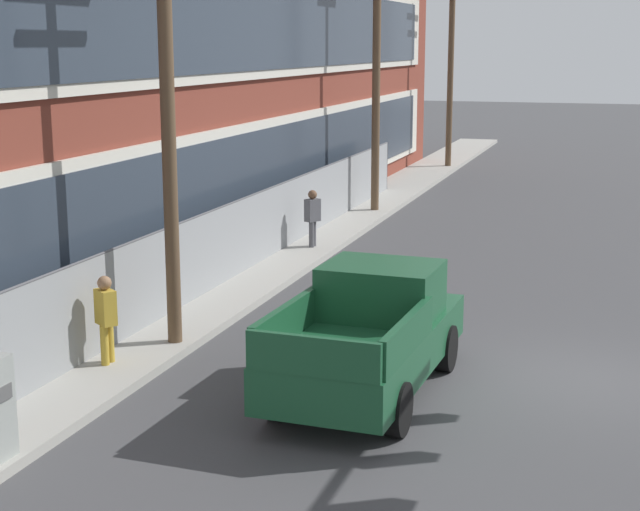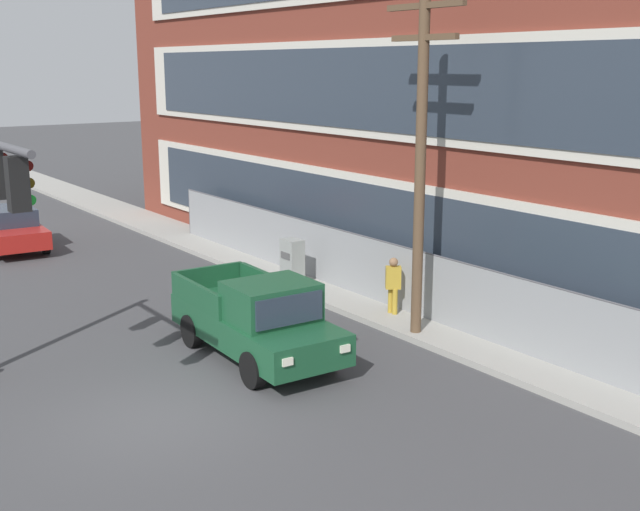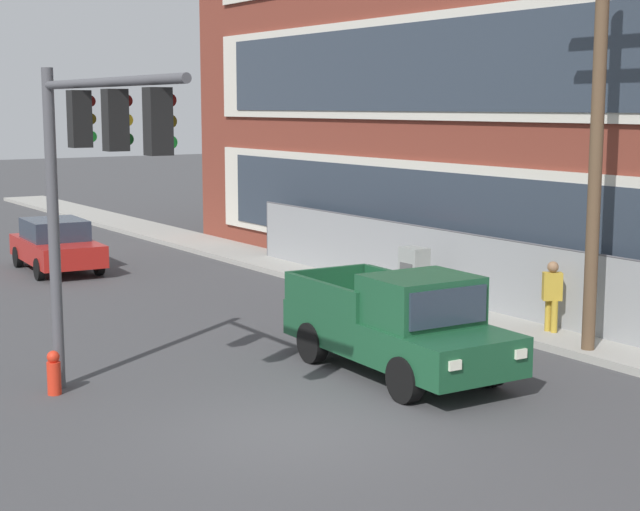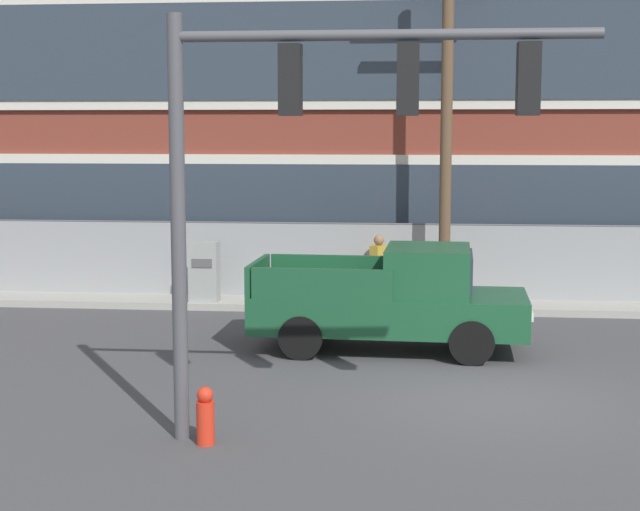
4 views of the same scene
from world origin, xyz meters
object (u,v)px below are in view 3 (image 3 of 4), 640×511
(pickup_truck_dark_green, at_px, (401,326))
(utility_pole_near_corner, at_px, (597,120))
(electrical_cabinet, at_px, (414,279))
(fire_hydrant, at_px, (54,373))
(traffic_signal_mast, at_px, (88,161))
(sedan_red, at_px, (56,245))
(pedestrian_near_cabinet, at_px, (552,294))

(pickup_truck_dark_green, bearing_deg, utility_pole_near_corner, 75.63)
(electrical_cabinet, distance_m, fire_hydrant, 9.95)
(pickup_truck_dark_green, xyz_separation_m, utility_pole_near_corner, (1.01, 3.95, 3.75))
(traffic_signal_mast, distance_m, electrical_cabinet, 10.65)
(traffic_signal_mast, relative_size, utility_pole_near_corner, 0.66)
(electrical_cabinet, xyz_separation_m, fire_hydrant, (2.13, -9.71, -0.39))
(traffic_signal_mast, xyz_separation_m, utility_pole_near_corner, (1.97, 9.48, 0.58))
(traffic_signal_mast, relative_size, pickup_truck_dark_green, 1.08)
(pickup_truck_dark_green, distance_m, electrical_cabinet, 5.98)
(electrical_cabinet, relative_size, fire_hydrant, 1.98)
(utility_pole_near_corner, relative_size, electrical_cabinet, 5.45)
(pickup_truck_dark_green, relative_size, sedan_red, 1.18)
(pickup_truck_dark_green, height_order, fire_hydrant, pickup_truck_dark_green)
(pedestrian_near_cabinet, bearing_deg, traffic_signal_mast, -92.71)
(pickup_truck_dark_green, xyz_separation_m, sedan_red, (-14.98, -1.44, -0.14))
(traffic_signal_mast, relative_size, electrical_cabinet, 3.62)
(pedestrian_near_cabinet, bearing_deg, pickup_truck_dark_green, -83.91)
(pickup_truck_dark_green, height_order, sedan_red, pickup_truck_dark_green)
(sedan_red, distance_m, pedestrian_near_cabinet, 15.66)
(electrical_cabinet, relative_size, pedestrian_near_cabinet, 0.92)
(traffic_signal_mast, relative_size, sedan_red, 1.27)
(utility_pole_near_corner, distance_m, electrical_cabinet, 6.75)
(electrical_cabinet, bearing_deg, pedestrian_near_cabinet, 7.58)
(sedan_red, bearing_deg, electrical_cabinet, 27.18)
(pickup_truck_dark_green, bearing_deg, electrical_cabinet, 138.63)
(pedestrian_near_cabinet, bearing_deg, electrical_cabinet, -172.42)
(electrical_cabinet, bearing_deg, fire_hydrant, -77.65)
(pickup_truck_dark_green, bearing_deg, traffic_signal_mast, -99.78)
(traffic_signal_mast, relative_size, pedestrian_near_cabinet, 3.32)
(sedan_red, bearing_deg, traffic_signal_mast, -16.28)
(traffic_signal_mast, xyz_separation_m, pedestrian_near_cabinet, (0.47, 10.02, -3.13))
(sedan_red, distance_m, electrical_cabinet, 11.79)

